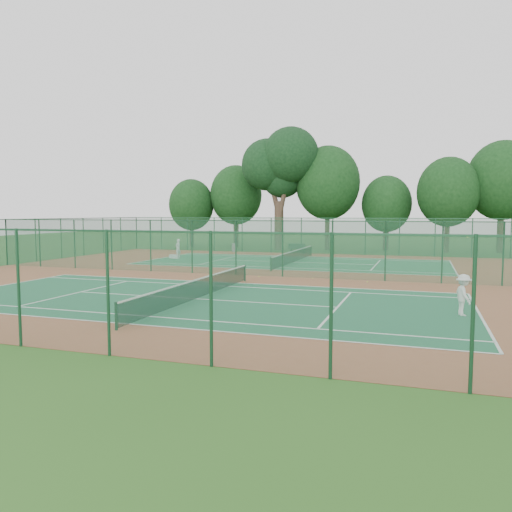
{
  "coord_description": "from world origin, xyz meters",
  "views": [
    {
      "loc": [
        9.68,
        -29.55,
        3.95
      ],
      "look_at": [
        1.09,
        -3.83,
        1.6
      ],
      "focal_mm": 35.0,
      "sensor_mm": 36.0,
      "label": 1
    }
  ],
  "objects_px": {
    "trash_bin": "(234,248)",
    "big_tree": "(280,164)",
    "kit_bag": "(175,257)",
    "bench": "(297,249)",
    "player_near": "(463,295)",
    "player_far": "(178,248)"
  },
  "relations": [
    {
      "from": "bench",
      "to": "big_tree",
      "type": "distance_m",
      "value": 10.49
    },
    {
      "from": "kit_bag",
      "to": "big_tree",
      "type": "relative_size",
      "value": 0.07
    },
    {
      "from": "kit_bag",
      "to": "big_tree",
      "type": "height_order",
      "value": "big_tree"
    },
    {
      "from": "trash_bin",
      "to": "bench",
      "type": "xyz_separation_m",
      "value": [
        6.75,
        -0.64,
        0.1
      ]
    },
    {
      "from": "player_far",
      "to": "kit_bag",
      "type": "distance_m",
      "value": 1.22
    },
    {
      "from": "bench",
      "to": "big_tree",
      "type": "relative_size",
      "value": 0.13
    },
    {
      "from": "player_far",
      "to": "trash_bin",
      "type": "bearing_deg",
      "value": 176.26
    },
    {
      "from": "big_tree",
      "to": "trash_bin",
      "type": "bearing_deg",
      "value": -128.96
    },
    {
      "from": "bench",
      "to": "big_tree",
      "type": "height_order",
      "value": "big_tree"
    },
    {
      "from": "trash_bin",
      "to": "bench",
      "type": "bearing_deg",
      "value": -5.38
    },
    {
      "from": "bench",
      "to": "big_tree",
      "type": "xyz_separation_m",
      "value": [
        -3.14,
        5.09,
        8.61
      ]
    },
    {
      "from": "trash_bin",
      "to": "bench",
      "type": "distance_m",
      "value": 6.78
    },
    {
      "from": "kit_bag",
      "to": "bench",
      "type": "bearing_deg",
      "value": 47.61
    },
    {
      "from": "player_near",
      "to": "trash_bin",
      "type": "height_order",
      "value": "player_near"
    },
    {
      "from": "player_near",
      "to": "kit_bag",
      "type": "relative_size",
      "value": 1.76
    },
    {
      "from": "bench",
      "to": "player_far",
      "type": "bearing_deg",
      "value": -144.05
    },
    {
      "from": "player_far",
      "to": "kit_bag",
      "type": "relative_size",
      "value": 1.8
    },
    {
      "from": "trash_bin",
      "to": "player_near",
      "type": "bearing_deg",
      "value": -53.68
    },
    {
      "from": "kit_bag",
      "to": "big_tree",
      "type": "bearing_deg",
      "value": 71.93
    },
    {
      "from": "kit_bag",
      "to": "player_near",
      "type": "bearing_deg",
      "value": -33.74
    },
    {
      "from": "trash_bin",
      "to": "big_tree",
      "type": "relative_size",
      "value": 0.06
    },
    {
      "from": "bench",
      "to": "player_near",
      "type": "bearing_deg",
      "value": -65.05
    }
  ]
}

